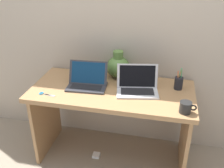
{
  "coord_description": "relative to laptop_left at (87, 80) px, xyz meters",
  "views": [
    {
      "loc": [
        0.42,
        -1.89,
        1.8
      ],
      "look_at": [
        0.0,
        0.0,
        0.79
      ],
      "focal_mm": 41.2,
      "sensor_mm": 36.0,
      "label": 1
    }
  ],
  "objects": [
    {
      "name": "laptop_right",
      "position": [
        0.43,
        0.01,
        0.0
      ],
      "size": [
        0.38,
        0.28,
        0.22
      ],
      "color": "silver",
      "rests_on": "desk"
    },
    {
      "name": "power_brick",
      "position": [
        0.08,
        -0.07,
        -0.78
      ],
      "size": [
        0.07,
        0.07,
        0.03
      ],
      "primitive_type": "cube",
      "color": "white",
      "rests_on": "ground"
    },
    {
      "name": "back_wall",
      "position": [
        0.22,
        0.35,
        0.4
      ],
      "size": [
        4.4,
        0.04,
        2.4
      ],
      "primitive_type": "cube",
      "color": "#BCAD99",
      "rests_on": "ground"
    },
    {
      "name": "ground_plane",
      "position": [
        0.22,
        -0.01,
        -0.8
      ],
      "size": [
        6.0,
        6.0,
        0.0
      ],
      "primitive_type": "plane",
      "color": "gray"
    },
    {
      "name": "coffee_mug",
      "position": [
        0.82,
        -0.25,
        -0.01
      ],
      "size": [
        0.12,
        0.09,
        0.09
      ],
      "color": "black",
      "rests_on": "desk"
    },
    {
      "name": "green_vase",
      "position": [
        0.22,
        0.25,
        0.05
      ],
      "size": [
        0.22,
        0.22,
        0.25
      ],
      "color": "#5B843D",
      "rests_on": "desk"
    },
    {
      "name": "pen_cup",
      "position": [
        0.78,
        0.12,
        0.0
      ],
      "size": [
        0.07,
        0.07,
        0.19
      ],
      "color": "black",
      "rests_on": "desk"
    },
    {
      "name": "scissors",
      "position": [
        -0.31,
        -0.22,
        -0.05
      ],
      "size": [
        0.15,
        0.06,
        0.01
      ],
      "color": "#B7B7BC",
      "rests_on": "desk"
    },
    {
      "name": "laptop_left",
      "position": [
        0.0,
        0.0,
        0.0
      ],
      "size": [
        0.35,
        0.24,
        0.21
      ],
      "color": "#333338",
      "rests_on": "desk"
    },
    {
      "name": "desk",
      "position": [
        0.22,
        -0.01,
        -0.22
      ],
      "size": [
        1.39,
        0.64,
        0.74
      ],
      "color": "#AD7F51",
      "rests_on": "ground"
    }
  ]
}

